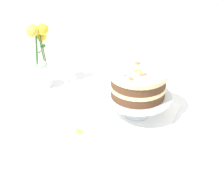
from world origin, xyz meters
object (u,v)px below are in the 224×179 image
cake_stand (137,98)px  layer_cake (138,84)px  flower_vase (41,60)px  dining_table (95,131)px

cake_stand → layer_cake: bearing=175.9°
cake_stand → flower_vase: flower_vase is taller
dining_table → flower_vase: 0.44m
dining_table → cake_stand: bearing=9.8°
flower_vase → layer_cake: bearing=-19.3°
dining_table → layer_cake: bearing=9.8°
cake_stand → flower_vase: (-0.49, 0.17, 0.07)m
dining_table → flower_vase: (-0.31, 0.20, 0.24)m
layer_cake → dining_table: bearing=-170.2°
dining_table → cake_stand: cake_stand is taller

